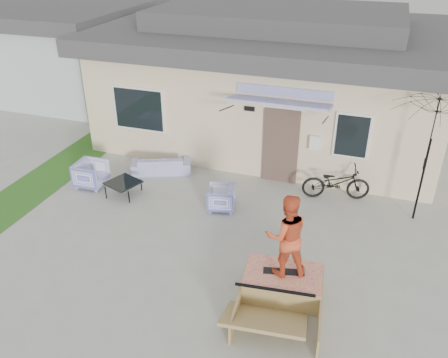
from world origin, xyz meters
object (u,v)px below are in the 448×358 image
(bicycle, at_px, (336,179))
(coffee_table, at_px, (124,188))
(loveseat, at_px, (161,162))
(skate_ramp, at_px, (283,284))
(skater, at_px, (287,234))
(armchair_left, at_px, (91,173))
(skateboard, at_px, (284,271))
(patio_umbrella, at_px, (428,153))
(armchair_right, at_px, (221,197))

(bicycle, bearing_deg, coffee_table, 92.59)
(loveseat, xyz_separation_m, bicycle, (4.90, 0.14, 0.22))
(coffee_table, height_order, skate_ramp, skate_ramp)
(skate_ramp, relative_size, skater, 1.18)
(armchair_left, bearing_deg, loveseat, -49.49)
(armchair_left, bearing_deg, coffee_table, -100.38)
(armchair_left, height_order, skateboard, armchair_left)
(skater, bearing_deg, loveseat, -64.16)
(coffee_table, distance_m, skateboard, 5.31)
(patio_umbrella, xyz_separation_m, skateboard, (-2.44, -3.57, -1.24))
(loveseat, height_order, coffee_table, loveseat)
(patio_umbrella, height_order, skate_ramp, patio_umbrella)
(coffee_table, relative_size, skateboard, 0.97)
(loveseat, height_order, armchair_right, armchair_right)
(loveseat, distance_m, armchair_right, 2.62)
(bicycle, xyz_separation_m, skate_ramp, (-0.50, -3.98, -0.31))
(armchair_left, bearing_deg, skate_ramp, -115.80)
(coffee_table, distance_m, skater, 5.43)
(armchair_right, bearing_deg, skate_ramp, 26.88)
(bicycle, height_order, skater, skater)
(armchair_left, xyz_separation_m, skater, (5.83, -2.45, 0.97))
(skate_ramp, xyz_separation_m, skater, (-0.01, 0.05, 1.12))
(skater, bearing_deg, patio_umbrella, -147.74)
(skateboard, bearing_deg, armchair_left, 144.23)
(skate_ramp, bearing_deg, armchair_left, 150.63)
(bicycle, xyz_separation_m, skateboard, (-0.51, -3.93, -0.04))
(coffee_table, bearing_deg, patio_umbrella, 9.90)
(armchair_left, height_order, armchair_right, armchair_left)
(armchair_left, relative_size, skater, 0.47)
(skate_ramp, bearing_deg, skater, 90.00)
(loveseat, bearing_deg, bicycle, 159.00)
(armchair_right, height_order, bicycle, bicycle)
(bicycle, bearing_deg, skateboard, 158.18)
(loveseat, height_order, skateboard, loveseat)
(bicycle, height_order, patio_umbrella, patio_umbrella)
(patio_umbrella, xyz_separation_m, skater, (-2.44, -3.57, -0.39))
(bicycle, bearing_deg, patio_umbrella, -115.11)
(armchair_left, height_order, skate_ramp, armchair_left)
(coffee_table, relative_size, skate_ramp, 0.39)
(skateboard, height_order, skater, skater)
(armchair_left, relative_size, bicycle, 0.45)
(bicycle, relative_size, skater, 1.05)
(armchair_left, relative_size, armchair_right, 1.16)
(coffee_table, height_order, skateboard, skateboard)
(loveseat, bearing_deg, armchair_right, 127.38)
(armchair_left, xyz_separation_m, bicycle, (6.33, 1.48, 0.16))
(bicycle, bearing_deg, armchair_right, 104.28)
(loveseat, bearing_deg, patio_umbrella, 155.50)
(loveseat, xyz_separation_m, skateboard, (4.40, -3.79, 0.18))
(armchair_right, bearing_deg, armchair_left, -102.77)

